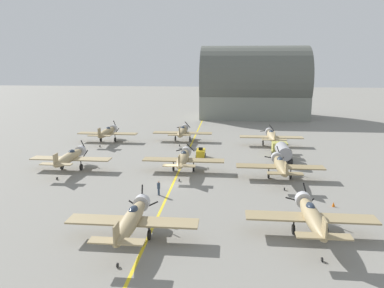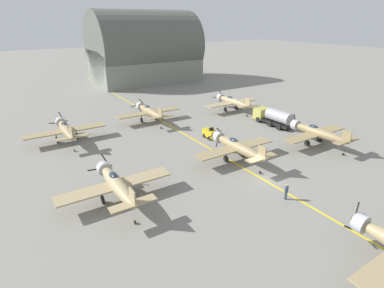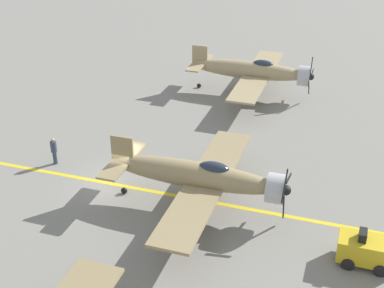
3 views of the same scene
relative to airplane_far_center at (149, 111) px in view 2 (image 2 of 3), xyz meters
name	(u,v)px [view 2 (image 2 of 3)]	position (x,y,z in m)	size (l,w,h in m)	color
ground_plane	(260,178)	(2.07, -26.72, -2.01)	(400.00, 400.00, 0.00)	gray
taxiway_stripe	(260,178)	(2.07, -26.72, -2.01)	(0.30, 160.00, 0.01)	yellow
airplane_far_center	(149,111)	(0.00, 0.00, 0.00)	(12.00, 9.98, 3.65)	#98845B
airplane_mid_center	(237,147)	(2.76, -21.43, 0.00)	(12.00, 9.98, 3.65)	#98845B
airplane_mid_left	(116,184)	(-14.10, -22.31, 0.00)	(12.00, 9.98, 3.67)	tan
airplane_far_left	(66,129)	(-15.03, -2.09, 0.00)	(12.00, 9.98, 3.72)	#97835A
airplane_far_right	(232,102)	(17.53, -2.66, 0.00)	(12.00, 9.98, 3.65)	tan
airplane_mid_right	(317,132)	(16.47, -23.72, 0.00)	(12.00, 9.98, 3.70)	#937F56
fuel_tanker	(273,117)	(18.08, -13.46, -0.50)	(2.67, 8.00, 2.98)	black
tow_tractor	(210,133)	(4.71, -12.71, -1.22)	(1.57, 2.60, 1.79)	gold
ground_crew_walking	(286,191)	(0.99, -31.53, -1.04)	(0.39, 0.39, 1.78)	#334256
hangar	(145,52)	(16.28, 37.27, 6.77)	(30.21, 19.78, 20.42)	gray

